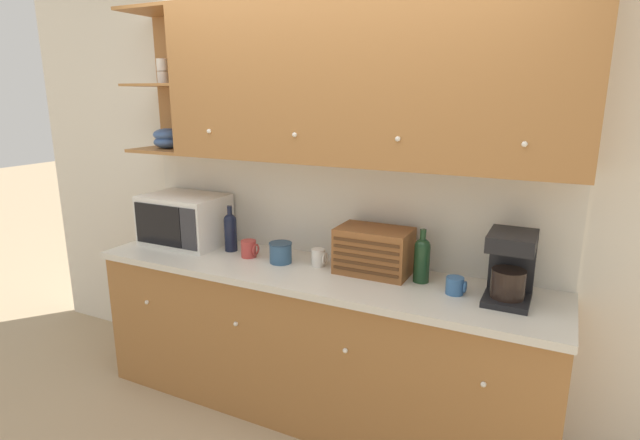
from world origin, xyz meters
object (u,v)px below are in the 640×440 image
object	(u,v)px
mug_patterned_third	(455,286)
coffee_maker	(511,265)
storage_canister	(281,253)
mug_blue_second	(319,257)
microwave	(185,220)
wine_bottle	(422,258)
second_wine_bottle	(230,230)
bread_box	(374,251)
mug	(249,249)

from	to	relation	value
mug_patterned_third	coffee_maker	world-z (taller)	coffee_maker
storage_canister	mug_blue_second	distance (m)	0.23
microwave	wine_bottle	size ratio (longest dim) A/B	1.83
second_wine_bottle	bread_box	bearing A→B (deg)	1.52
wine_bottle	mug_patterned_third	distance (m)	0.24
second_wine_bottle	microwave	bearing A→B (deg)	-179.10
bread_box	mug_patterned_third	world-z (taller)	bread_box
wine_bottle	coffee_maker	size ratio (longest dim) A/B	0.84
microwave	mug	xyz separation A→B (m)	(0.55, -0.05, -0.11)
storage_canister	mug_patterned_third	world-z (taller)	storage_canister
microwave	mug_blue_second	xyz separation A→B (m)	(1.00, -0.00, -0.11)
second_wine_bottle	storage_canister	bearing A→B (deg)	-8.26
storage_canister	mug_blue_second	world-z (taller)	storage_canister
bread_box	mug_patterned_third	bearing A→B (deg)	-12.44
storage_canister	bread_box	distance (m)	0.57
storage_canister	bread_box	world-z (taller)	bread_box
bread_box	wine_bottle	world-z (taller)	wine_bottle
storage_canister	coffee_maker	bearing A→B (deg)	1.16
mug	wine_bottle	xyz separation A→B (m)	(1.06, 0.07, 0.08)
coffee_maker	mug	bearing A→B (deg)	-179.11
second_wine_bottle	coffee_maker	world-z (taller)	coffee_maker
second_wine_bottle	wine_bottle	world-z (taller)	second_wine_bottle
mug_patterned_third	second_wine_bottle	bearing A→B (deg)	176.82
microwave	coffee_maker	size ratio (longest dim) A/B	1.55
mug	mug_blue_second	size ratio (longest dim) A/B	1.04
mug	mug_blue_second	bearing A→B (deg)	5.80
mug_blue_second	wine_bottle	size ratio (longest dim) A/B	0.35
second_wine_bottle	wine_bottle	bearing A→B (deg)	0.45
microwave	storage_canister	distance (m)	0.78
microwave	mug	distance (m)	0.56
wine_bottle	mug	bearing A→B (deg)	-176.45
mug	mug_patterned_third	distance (m)	1.26
mug_blue_second	bread_box	world-z (taller)	bread_box
mug	microwave	bearing A→B (deg)	174.73
storage_canister	mug_blue_second	bearing A→B (deg)	12.10
microwave	second_wine_bottle	bearing A→B (deg)	0.90
storage_canister	mug_patterned_third	xyz separation A→B (m)	(1.03, -0.02, -0.02)
mug	wine_bottle	size ratio (longest dim) A/B	0.36
mug_blue_second	wine_bottle	xyz separation A→B (m)	(0.60, 0.02, 0.08)
second_wine_bottle	bread_box	world-z (taller)	second_wine_bottle
microwave	second_wine_bottle	world-z (taller)	microwave
mug_blue_second	wine_bottle	bearing A→B (deg)	1.84
coffee_maker	mug_blue_second	bearing A→B (deg)	178.74
mug_patterned_third	bread_box	bearing A→B (deg)	167.56
mug	mug_patterned_third	size ratio (longest dim) A/B	1.04
storage_canister	coffee_maker	distance (m)	1.29
storage_canister	mug_patterned_third	size ratio (longest dim) A/B	1.36
bread_box	coffee_maker	bearing A→B (deg)	-4.61
bread_box	storage_canister	bearing A→B (deg)	-171.38
mug	mug_patterned_third	world-z (taller)	mug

